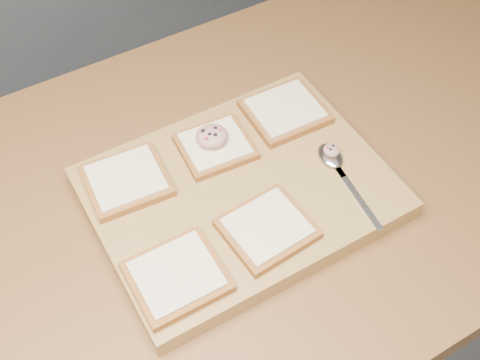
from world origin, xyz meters
The scene contains 10 objects.
island_counter centered at (0.00, 0.00, 0.45)m, with size 2.00×0.80×0.90m.
cutting_board centered at (-0.04, -0.03, 0.92)m, with size 0.46×0.35×0.04m, color #9E7B43.
bread_far_left centered at (-0.20, 0.06, 0.95)m, with size 0.13×0.12×0.02m.
bread_far_center centered at (-0.04, 0.05, 0.94)m, with size 0.12×0.11×0.02m.
bread_far_right centered at (0.11, 0.06, 0.95)m, with size 0.13×0.12×0.02m.
bread_near_left centered at (-0.20, -0.13, 0.95)m, with size 0.13×0.12×0.02m.
bread_near_center centered at (-0.05, -0.13, 0.95)m, with size 0.13×0.12×0.02m.
tuna_salad_dollop centered at (-0.04, 0.06, 0.97)m, with size 0.05×0.05×0.03m.
spoon centered at (0.12, -0.07, 0.94)m, with size 0.04×0.19×0.01m.
spoon_salad centered at (0.12, -0.06, 0.96)m, with size 0.03×0.03×0.02m.
Camera 1 is at (-0.33, -0.53, 1.70)m, focal length 45.00 mm.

